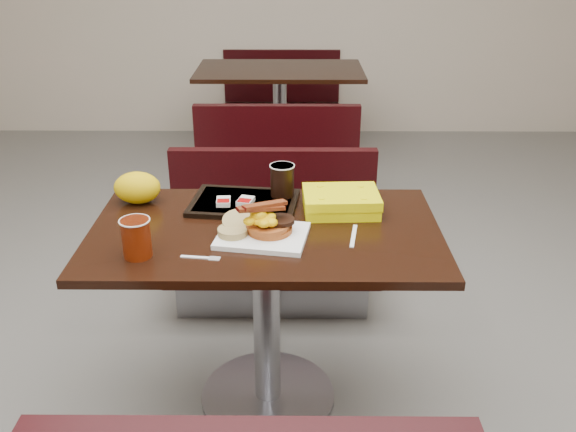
{
  "coord_description": "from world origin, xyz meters",
  "views": [
    {
      "loc": [
        0.09,
        -1.91,
        1.7
      ],
      "look_at": [
        0.08,
        -0.05,
        0.82
      ],
      "focal_mm": 38.79,
      "sensor_mm": 36.0,
      "label": 1
    }
  ],
  "objects_px": {
    "bench_near_n": "(272,237)",
    "knife": "(354,236)",
    "table_near": "(267,319)",
    "hashbrown_sleeve_left": "(224,202)",
    "bench_far_s": "(278,152)",
    "table_far": "(280,119)",
    "bench_far_n": "(281,97)",
    "clamshell": "(341,202)",
    "pancake_stack": "(270,227)",
    "tray": "(244,203)",
    "paper_bag": "(137,188)",
    "platter": "(263,236)",
    "hashbrown_sleeve_right": "(246,201)",
    "coffee_cup_far": "(282,180)",
    "coffee_cup_near": "(136,238)",
    "fork": "(195,257)"
  },
  "relations": [
    {
      "from": "table_near",
      "to": "tray",
      "type": "bearing_deg",
      "value": 113.64
    },
    {
      "from": "knife",
      "to": "hashbrown_sleeve_left",
      "type": "xyz_separation_m",
      "value": [
        -0.46,
        0.22,
        0.03
      ]
    },
    {
      "from": "hashbrown_sleeve_right",
      "to": "coffee_cup_far",
      "type": "xyz_separation_m",
      "value": [
        0.13,
        0.08,
        0.05
      ]
    },
    {
      "from": "bench_near_n",
      "to": "clamshell",
      "type": "bearing_deg",
      "value": -64.1
    },
    {
      "from": "knife",
      "to": "clamshell",
      "type": "height_order",
      "value": "clamshell"
    },
    {
      "from": "pancake_stack",
      "to": "hashbrown_sleeve_left",
      "type": "relative_size",
      "value": 2.21
    },
    {
      "from": "table_far",
      "to": "tray",
      "type": "xyz_separation_m",
      "value": [
        -0.09,
        -2.4,
        0.38
      ]
    },
    {
      "from": "table_near",
      "to": "bench_near_n",
      "type": "height_order",
      "value": "table_near"
    },
    {
      "from": "platter",
      "to": "hashbrown_sleeve_right",
      "type": "relative_size",
      "value": 4.13
    },
    {
      "from": "knife",
      "to": "pancake_stack",
      "type": "bearing_deg",
      "value": -81.14
    },
    {
      "from": "pancake_stack",
      "to": "platter",
      "type": "bearing_deg",
      "value": -143.68
    },
    {
      "from": "table_far",
      "to": "bench_far_n",
      "type": "relative_size",
      "value": 1.2
    },
    {
      "from": "bench_near_n",
      "to": "fork",
      "type": "xyz_separation_m",
      "value": [
        -0.21,
        -0.91,
        0.39
      ]
    },
    {
      "from": "platter",
      "to": "knife",
      "type": "xyz_separation_m",
      "value": [
        0.3,
        0.01,
        -0.01
      ]
    },
    {
      "from": "table_near",
      "to": "hashbrown_sleeve_left",
      "type": "relative_size",
      "value": 17.59
    },
    {
      "from": "pancake_stack",
      "to": "table_far",
      "type": "bearing_deg",
      "value": 90.39
    },
    {
      "from": "paper_bag",
      "to": "pancake_stack",
      "type": "bearing_deg",
      "value": -28.54
    },
    {
      "from": "pancake_stack",
      "to": "fork",
      "type": "height_order",
      "value": "pancake_stack"
    },
    {
      "from": "table_far",
      "to": "fork",
      "type": "height_order",
      "value": "fork"
    },
    {
      "from": "coffee_cup_near",
      "to": "hashbrown_sleeve_left",
      "type": "xyz_separation_m",
      "value": [
        0.23,
        0.36,
        -0.04
      ]
    },
    {
      "from": "bench_far_s",
      "to": "clamshell",
      "type": "distance_m",
      "value": 1.82
    },
    {
      "from": "knife",
      "to": "bench_far_n",
      "type": "bearing_deg",
      "value": -165.57
    },
    {
      "from": "clamshell",
      "to": "platter",
      "type": "bearing_deg",
      "value": -144.13
    },
    {
      "from": "table_near",
      "to": "knife",
      "type": "xyz_separation_m",
      "value": [
        0.3,
        -0.06,
        0.38
      ]
    },
    {
      "from": "table_near",
      "to": "fork",
      "type": "relative_size",
      "value": 9.51
    },
    {
      "from": "table_near",
      "to": "hashbrown_sleeve_left",
      "type": "height_order",
      "value": "hashbrown_sleeve_left"
    },
    {
      "from": "clamshell",
      "to": "tray",
      "type": "bearing_deg",
      "value": 169.39
    },
    {
      "from": "bench_far_s",
      "to": "platter",
      "type": "distance_m",
      "value": 2.01
    },
    {
      "from": "bench_near_n",
      "to": "clamshell",
      "type": "xyz_separation_m",
      "value": [
        0.27,
        -0.55,
        0.43
      ]
    },
    {
      "from": "bench_far_n",
      "to": "bench_near_n",
      "type": "bearing_deg",
      "value": -90.0
    },
    {
      "from": "coffee_cup_near",
      "to": "hashbrown_sleeve_left",
      "type": "distance_m",
      "value": 0.43
    },
    {
      "from": "bench_far_n",
      "to": "platter",
      "type": "distance_m",
      "value": 3.4
    },
    {
      "from": "clamshell",
      "to": "table_near",
      "type": "bearing_deg",
      "value": -154.08
    },
    {
      "from": "tray",
      "to": "hashbrown_sleeve_right",
      "type": "distance_m",
      "value": 0.03
    },
    {
      "from": "platter",
      "to": "clamshell",
      "type": "distance_m",
      "value": 0.35
    },
    {
      "from": "coffee_cup_near",
      "to": "table_near",
      "type": "bearing_deg",
      "value": 26.7
    },
    {
      "from": "bench_near_n",
      "to": "knife",
      "type": "distance_m",
      "value": 0.9
    },
    {
      "from": "bench_far_s",
      "to": "table_far",
      "type": "bearing_deg",
      "value": 90.0
    },
    {
      "from": "bench_near_n",
      "to": "coffee_cup_far",
      "type": "distance_m",
      "value": 0.66
    },
    {
      "from": "clamshell",
      "to": "knife",
      "type": "bearing_deg",
      "value": -84.37
    },
    {
      "from": "pancake_stack",
      "to": "hashbrown_sleeve_left",
      "type": "distance_m",
      "value": 0.28
    },
    {
      "from": "bench_far_s",
      "to": "coffee_cup_far",
      "type": "xyz_separation_m",
      "value": [
        0.06,
        -1.65,
        0.47
      ]
    },
    {
      "from": "table_near",
      "to": "paper_bag",
      "type": "height_order",
      "value": "paper_bag"
    },
    {
      "from": "bench_far_s",
      "to": "bench_far_n",
      "type": "xyz_separation_m",
      "value": [
        0.0,
        1.4,
        0.0
      ]
    },
    {
      "from": "table_far",
      "to": "bench_far_s",
      "type": "bearing_deg",
      "value": -90.0
    },
    {
      "from": "coffee_cup_near",
      "to": "clamshell",
      "type": "bearing_deg",
      "value": 27.44
    },
    {
      "from": "bench_far_s",
      "to": "knife",
      "type": "bearing_deg",
      "value": -81.33
    },
    {
      "from": "platter",
      "to": "knife",
      "type": "height_order",
      "value": "platter"
    },
    {
      "from": "table_far",
      "to": "coffee_cup_near",
      "type": "relative_size",
      "value": 9.56
    },
    {
      "from": "table_near",
      "to": "bench_far_s",
      "type": "relative_size",
      "value": 1.2
    }
  ]
}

